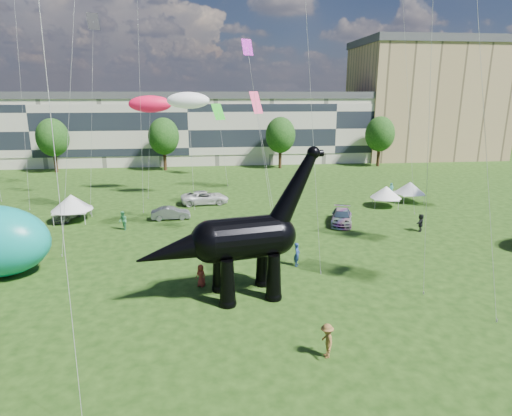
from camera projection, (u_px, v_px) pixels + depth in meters
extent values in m
plane|color=#16330C|center=(293.00, 329.00, 24.13)|extent=(220.00, 220.00, 0.00)
cube|color=beige|center=(190.00, 130.00, 81.21)|extent=(78.00, 11.00, 12.00)
cube|color=tan|center=(425.00, 102.00, 87.85)|extent=(28.00, 18.00, 22.00)
cylinder|color=#382314|center=(56.00, 163.00, 71.40)|extent=(0.56, 0.56, 3.20)
ellipsoid|color=#14380F|center=(52.00, 134.00, 70.17)|extent=(5.20, 5.20, 6.24)
cylinder|color=#382314|center=(165.00, 161.00, 73.30)|extent=(0.56, 0.56, 3.20)
ellipsoid|color=#14380F|center=(163.00, 133.00, 72.07)|extent=(5.20, 5.20, 6.24)
cylinder|color=#382314|center=(280.00, 159.00, 75.41)|extent=(0.56, 0.56, 3.20)
ellipsoid|color=#14380F|center=(280.00, 132.00, 74.18)|extent=(5.20, 5.20, 6.24)
cylinder|color=#382314|center=(378.00, 157.00, 77.31)|extent=(0.56, 0.56, 3.20)
ellipsoid|color=#14380F|center=(380.00, 131.00, 76.08)|extent=(5.20, 5.20, 6.24)
cone|color=black|center=(227.00, 283.00, 26.45)|extent=(1.23, 1.23, 3.05)
sphere|color=black|center=(228.00, 303.00, 26.80)|extent=(1.12, 1.12, 1.12)
cone|color=black|center=(220.00, 269.00, 28.51)|extent=(1.23, 1.23, 3.05)
sphere|color=black|center=(220.00, 288.00, 28.86)|extent=(1.12, 1.12, 1.12)
cone|color=black|center=(274.00, 277.00, 27.32)|extent=(1.23, 1.23, 3.05)
sphere|color=black|center=(274.00, 296.00, 27.67)|extent=(1.12, 1.12, 1.12)
cone|color=black|center=(263.00, 264.00, 29.38)|extent=(1.23, 1.23, 3.05)
sphere|color=black|center=(263.00, 282.00, 29.73)|extent=(1.12, 1.12, 1.12)
cylinder|color=black|center=(244.00, 238.00, 27.25)|extent=(4.71, 3.50, 2.74)
sphere|color=black|center=(211.00, 241.00, 26.64)|extent=(2.74, 2.74, 2.74)
sphere|color=black|center=(276.00, 235.00, 27.86)|extent=(2.64, 2.64, 2.64)
cone|color=black|center=(294.00, 190.00, 27.45)|extent=(4.04, 2.22, 5.38)
sphere|color=black|center=(313.00, 153.00, 27.20)|extent=(0.85, 0.85, 0.85)
cylinder|color=black|center=(318.00, 153.00, 27.30)|extent=(0.78, 0.57, 0.45)
cone|color=black|center=(178.00, 250.00, 26.13)|extent=(5.68, 3.12, 2.98)
imported|color=#B3B3B8|center=(67.00, 214.00, 44.85)|extent=(2.50, 4.17, 1.33)
imported|color=slate|center=(171.00, 213.00, 44.97)|extent=(4.13, 1.71, 1.33)
imported|color=silver|center=(205.00, 198.00, 51.15)|extent=(5.91, 3.26, 1.57)
imported|color=#595960|center=(342.00, 217.00, 43.36)|extent=(3.48, 5.38, 1.45)
cube|color=white|center=(386.00, 198.00, 49.95)|extent=(3.42, 3.42, 0.11)
cone|color=white|center=(386.00, 192.00, 49.75)|extent=(4.33, 4.33, 1.39)
cylinder|color=#999999|center=(375.00, 205.00, 49.05)|extent=(0.06, 0.06, 1.02)
cylinder|color=#999999|center=(398.00, 205.00, 48.64)|extent=(0.06, 0.06, 1.02)
cylinder|color=#999999|center=(373.00, 199.00, 51.52)|extent=(0.06, 0.06, 1.02)
cylinder|color=#999999|center=(395.00, 200.00, 51.11)|extent=(0.06, 0.06, 1.02)
cube|color=white|center=(409.00, 193.00, 52.20)|extent=(2.88, 2.88, 0.11)
cone|color=white|center=(410.00, 187.00, 52.01)|extent=(3.65, 3.65, 1.40)
cylinder|color=#999999|center=(404.00, 200.00, 50.91)|extent=(0.06, 0.06, 1.03)
cylinder|color=#999999|center=(424.00, 200.00, 51.26)|extent=(0.06, 0.06, 1.03)
cylinder|color=#999999|center=(394.00, 195.00, 53.41)|extent=(0.06, 0.06, 1.03)
cylinder|color=#999999|center=(414.00, 195.00, 53.76)|extent=(0.06, 0.06, 1.03)
cube|color=silver|center=(72.00, 210.00, 44.16)|extent=(3.35, 3.35, 0.13)
cone|color=silver|center=(72.00, 202.00, 43.94)|extent=(4.24, 4.24, 1.61)
cylinder|color=#999999|center=(53.00, 220.00, 42.66)|extent=(0.06, 0.06, 1.18)
cylinder|color=#999999|center=(85.00, 219.00, 43.09)|extent=(0.06, 0.06, 1.18)
cylinder|color=#999999|center=(62.00, 212.00, 45.54)|extent=(0.06, 0.06, 1.18)
cylinder|color=#999999|center=(91.00, 211.00, 45.97)|extent=(0.06, 0.06, 1.18)
imported|color=navy|center=(297.00, 254.00, 32.82)|extent=(0.67, 0.79, 1.85)
imported|color=teal|center=(391.00, 190.00, 54.87)|extent=(0.71, 0.53, 1.77)
imported|color=#9E3427|center=(201.00, 275.00, 29.35)|extent=(0.92, 0.85, 1.58)
imported|color=#399058|center=(123.00, 221.00, 41.34)|extent=(1.09, 1.15, 1.88)
imported|color=black|center=(421.00, 223.00, 41.06)|extent=(1.37, 1.57, 1.72)
imported|color=brown|center=(327.00, 341.00, 21.40)|extent=(0.71, 1.19, 1.82)
plane|color=#1D9917|center=(218.00, 112.00, 65.28)|extent=(2.81, 2.56, 2.41)
plane|color=black|center=(93.00, 21.00, 45.94)|extent=(1.72, 1.31, 1.77)
plane|color=#AF19AD|center=(247.00, 47.00, 36.23)|extent=(1.41, 1.01, 1.35)
ellipsoid|color=#EF0F3C|center=(150.00, 104.00, 53.80)|extent=(5.32, 5.65, 2.09)
ellipsoid|color=silver|center=(188.00, 100.00, 50.86)|extent=(5.20, 5.11, 1.96)
plane|color=#EE4270|center=(256.00, 103.00, 45.11)|extent=(2.04, 2.31, 2.28)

